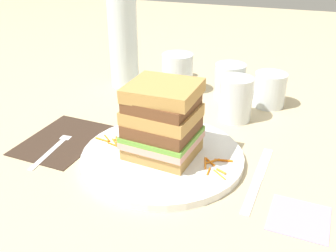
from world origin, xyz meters
TOP-DOWN VIEW (x-y plane):
  - ground_plane at (0.00, 0.00)m, footprint 3.00×3.00m
  - main_plate at (-0.01, -0.02)m, footprint 0.29×0.29m
  - sandwich at (-0.01, -0.02)m, footprint 0.13×0.12m
  - carrot_shred_0 at (-0.14, -0.02)m, footprint 0.03×0.01m
  - carrot_shred_1 at (-0.11, -0.03)m, footprint 0.03×0.01m
  - carrot_shred_2 at (-0.13, -0.01)m, footprint 0.02×0.02m
  - carrot_shred_3 at (-0.11, -0.01)m, footprint 0.01×0.02m
  - carrot_shred_4 at (-0.10, -0.01)m, footprint 0.03×0.00m
  - carrot_shred_5 at (-0.11, -0.02)m, footprint 0.02×0.02m
  - carrot_shred_6 at (-0.10, 0.00)m, footprint 0.02×0.02m
  - carrot_shred_7 at (0.08, -0.02)m, footprint 0.02×0.02m
  - carrot_shred_8 at (0.07, -0.02)m, footprint 0.02×0.02m
  - carrot_shred_9 at (0.10, -0.01)m, footprint 0.03×0.01m
  - carrot_shred_10 at (0.08, -0.05)m, footprint 0.00×0.02m
  - carrot_shred_11 at (0.07, -0.03)m, footprint 0.01×0.03m
  - carrot_shred_12 at (0.10, -0.06)m, footprint 0.03×0.02m
  - carrot_shred_13 at (0.10, -0.05)m, footprint 0.02×0.01m
  - napkin_dark at (-0.22, -0.02)m, footprint 0.15×0.19m
  - fork at (-0.22, -0.04)m, footprint 0.02×0.17m
  - knife at (0.16, -0.03)m, footprint 0.03×0.20m
  - juice_glass at (0.08, 0.18)m, footprint 0.07×0.07m
  - water_bottle at (-0.23, 0.29)m, footprint 0.07×0.07m
  - empty_tumbler_0 at (-0.09, 0.29)m, footprint 0.08×0.08m
  - empty_tumbler_1 at (0.04, 0.30)m, footprint 0.07×0.07m
  - empty_tumbler_2 at (0.14, 0.28)m, footprint 0.07×0.07m
  - napkin_pink at (0.22, -0.11)m, footprint 0.09×0.09m

SIDE VIEW (x-z plane):
  - ground_plane at x=0.00m, z-range 0.00..0.00m
  - napkin_pink at x=0.22m, z-range 0.00..0.00m
  - napkin_dark at x=-0.22m, z-range 0.00..0.00m
  - knife at x=0.16m, z-range 0.00..0.00m
  - fork at x=-0.22m, z-range 0.00..0.01m
  - main_plate at x=-0.01m, z-range 0.00..0.01m
  - carrot_shred_12 at x=0.10m, z-range 0.01..0.02m
  - carrot_shred_2 at x=-0.13m, z-range 0.01..0.02m
  - carrot_shred_10 at x=0.08m, z-range 0.01..0.02m
  - carrot_shred_3 at x=-0.11m, z-range 0.01..0.02m
  - carrot_shred_1 at x=-0.11m, z-range 0.01..0.02m
  - carrot_shred_6 at x=-0.10m, z-range 0.01..0.02m
  - carrot_shred_11 at x=0.07m, z-range 0.01..0.02m
  - carrot_shred_5 at x=-0.11m, z-range 0.01..0.02m
  - carrot_shred_4 at x=-0.10m, z-range 0.01..0.02m
  - carrot_shred_8 at x=0.07m, z-range 0.01..0.02m
  - carrot_shred_0 at x=-0.14m, z-range 0.01..0.02m
  - carrot_shred_7 at x=0.08m, z-range 0.01..0.02m
  - carrot_shred_9 at x=0.10m, z-range 0.01..0.02m
  - carrot_shred_13 at x=0.10m, z-range 0.01..0.02m
  - empty_tumbler_2 at x=0.14m, z-range 0.00..0.08m
  - juice_glass at x=0.08m, z-range -0.01..0.09m
  - empty_tumbler_1 at x=0.04m, z-range 0.00..0.08m
  - empty_tumbler_0 at x=-0.09m, z-range 0.00..0.10m
  - sandwich at x=-0.01m, z-range 0.01..0.14m
  - water_bottle at x=-0.23m, z-range -0.01..0.29m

